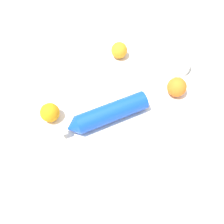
{
  "coord_description": "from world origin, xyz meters",
  "views": [
    {
      "loc": [
        0.36,
        0.25,
        0.7
      ],
      "look_at": [
        0.03,
        -0.04,
        0.03
      ],
      "focal_mm": 37.08,
      "sensor_mm": 36.0,
      "label": 1
    }
  ],
  "objects": [
    {
      "name": "water_bottle",
      "position": [
        0.05,
        -0.05,
        0.03
      ],
      "size": [
        0.31,
        0.18,
        0.07
      ],
      "rotation": [
        0.0,
        0.0,
        5.86
      ],
      "color": "blue",
      "rests_on": "ground_plane"
    },
    {
      "name": "orange_1",
      "position": [
        -0.21,
        0.07,
        0.04
      ],
      "size": [
        0.07,
        0.07,
        0.07
      ],
      "primitive_type": "sphere",
      "color": "orange",
      "rests_on": "ground_plane"
    },
    {
      "name": "orange_2",
      "position": [
        -0.23,
        -0.22,
        0.03
      ],
      "size": [
        0.07,
        0.07,
        0.07
      ],
      "primitive_type": "sphere",
      "color": "orange",
      "rests_on": "ground_plane"
    },
    {
      "name": "ceramic_bowl",
      "position": [
        -0.33,
        -0.0,
        0.02
      ],
      "size": [
        0.12,
        0.12,
        0.04
      ],
      "primitive_type": "cylinder",
      "color": "white",
      "rests_on": "ground_plane"
    },
    {
      "name": "ground_plane",
      "position": [
        0.0,
        0.0,
        0.0
      ],
      "size": [
        2.4,
        2.4,
        0.0
      ],
      "primitive_type": "plane",
      "color": "silver"
    },
    {
      "name": "orange_0",
      "position": [
        0.17,
        -0.2,
        0.03
      ],
      "size": [
        0.07,
        0.07,
        0.07
      ],
      "primitive_type": "sphere",
      "color": "orange",
      "rests_on": "ground_plane"
    }
  ]
}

